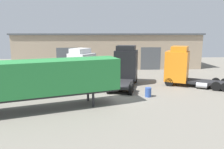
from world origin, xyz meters
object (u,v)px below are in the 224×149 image
object	(u,v)px
container_trailer_green	(40,79)
tractor_unit_white	(79,66)
tractor_unit_orange	(181,67)
oil_drum	(148,92)
gravel_pile	(17,74)
tractor_unit_black	(125,66)

from	to	relation	value
container_trailer_green	tractor_unit_white	world-z (taller)	tractor_unit_white
tractor_unit_orange	oil_drum	bearing A→B (deg)	70.90
container_trailer_green	gravel_pile	xyz separation A→B (m)	(-5.48, 10.68, -1.65)
tractor_unit_black	container_trailer_green	distance (m)	11.03
tractor_unit_orange	gravel_pile	bearing A→B (deg)	18.44
gravel_pile	oil_drum	bearing A→B (deg)	-28.26
tractor_unit_black	gravel_pile	bearing A→B (deg)	93.58
tractor_unit_orange	tractor_unit_white	size ratio (longest dim) A/B	1.09
container_trailer_green	oil_drum	distance (m)	9.78
tractor_unit_orange	gravel_pile	xyz separation A→B (m)	(-19.40, 3.52, -1.21)
tractor_unit_white	gravel_pile	world-z (taller)	tractor_unit_white
tractor_unit_black	tractor_unit_white	xyz separation A→B (m)	(-5.42, 1.48, -0.18)
tractor_unit_orange	oil_drum	world-z (taller)	tractor_unit_orange
oil_drum	gravel_pile	bearing A→B (deg)	151.74
container_trailer_green	tractor_unit_white	distance (m)	9.70
tractor_unit_black	oil_drum	bearing A→B (deg)	-148.41
tractor_unit_orange	oil_drum	xyz separation A→B (m)	(-4.79, -4.34, -1.63)
gravel_pile	tractor_unit_black	bearing A→B (deg)	-11.77
tractor_unit_white	oil_drum	bearing A→B (deg)	-7.67
tractor_unit_white	gravel_pile	distance (m)	7.88
oil_drum	tractor_unit_orange	bearing A→B (deg)	42.18
tractor_unit_orange	gravel_pile	size ratio (longest dim) A/B	2.75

